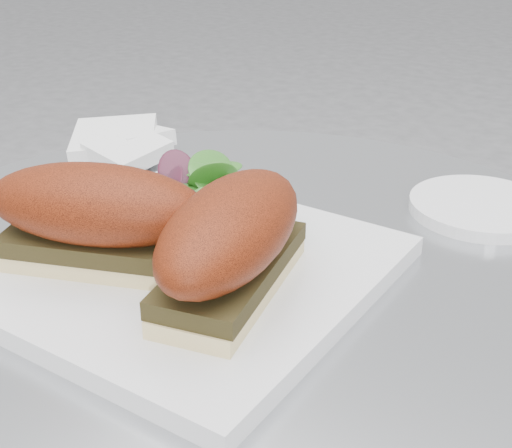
{
  "coord_description": "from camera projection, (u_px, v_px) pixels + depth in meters",
  "views": [
    {
      "loc": [
        0.3,
        -0.41,
        1.02
      ],
      "look_at": [
        0.01,
        0.01,
        0.77
      ],
      "focal_mm": 50.0,
      "sensor_mm": 36.0,
      "label": 1
    }
  ],
  "objects": [
    {
      "name": "napkin",
      "position": [
        121.0,
        150.0,
        0.81
      ],
      "size": [
        0.16,
        0.16,
        0.02
      ],
      "primitive_type": null,
      "rotation": [
        0.0,
        0.0,
        0.37
      ],
      "color": "white",
      "rests_on": "table"
    },
    {
      "name": "salad",
      "position": [
        216.0,
        194.0,
        0.62
      ],
      "size": [
        0.13,
        0.13,
        0.05
      ],
      "primitive_type": null,
      "color": "#3D7E29",
      "rests_on": "plate"
    },
    {
      "name": "sandwich_right",
      "position": [
        231.0,
        240.0,
        0.5
      ],
      "size": [
        0.12,
        0.19,
        0.08
      ],
      "rotation": [
        0.0,
        0.0,
        -1.33
      ],
      "color": "#F8DB9B",
      "rests_on": "plate"
    },
    {
      "name": "saucer",
      "position": [
        481.0,
        207.0,
        0.68
      ],
      "size": [
        0.13,
        0.13,
        0.01
      ],
      "primitive_type": "cylinder",
      "color": "white",
      "rests_on": "table"
    },
    {
      "name": "plate",
      "position": [
        185.0,
        269.0,
        0.56
      ],
      "size": [
        0.29,
        0.29,
        0.02
      ],
      "primitive_type": "cube",
      "rotation": [
        0.0,
        0.0,
        0.02
      ],
      "color": "white",
      "rests_on": "table"
    },
    {
      "name": "sandwich_left",
      "position": [
        97.0,
        215.0,
        0.54
      ],
      "size": [
        0.19,
        0.14,
        0.08
      ],
      "rotation": [
        0.0,
        0.0,
        0.38
      ],
      "color": "#F8DB9B",
      "rests_on": "plate"
    }
  ]
}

